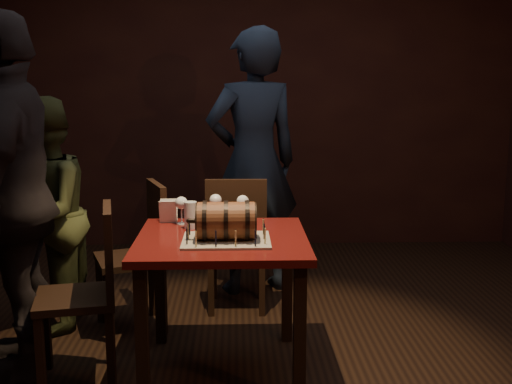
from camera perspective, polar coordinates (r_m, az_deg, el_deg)
room_shell at (r=3.47m, az=-0.42°, el=7.17°), size 5.04×5.04×2.80m
pub_table at (r=3.43m, az=-3.03°, el=-5.77°), size 0.90×0.90×0.75m
cake_board at (r=3.31m, az=-2.65°, el=-4.31°), size 0.45×0.35×0.01m
barrel_cake at (r=3.29m, az=-2.68°, el=-2.57°), size 0.36×0.21×0.21m
birthday_candles at (r=3.30m, az=-2.66°, el=-3.52°), size 0.40×0.30×0.09m
wine_glass_left at (r=3.68m, az=-6.65°, el=-1.08°), size 0.07×0.07×0.16m
wine_glass_mid at (r=3.74m, az=-3.61°, el=-0.85°), size 0.07×0.07×0.16m
wine_glass_right at (r=3.70m, az=-1.19°, el=-0.95°), size 0.07×0.07×0.16m
pint_of_ale at (r=3.59m, az=-5.85°, el=-2.10°), size 0.07×0.07×0.15m
menu_card at (r=3.75m, az=-7.80°, el=-1.73°), size 0.10×0.05×0.13m
chair_back at (r=4.32m, az=-1.74°, el=-4.01°), size 0.41×0.41×0.93m
chair_left_rear at (r=4.12m, az=-10.09°, el=-4.87°), size 0.51×0.51×0.93m
chair_left_front at (r=3.47m, az=-14.50°, el=-7.94°), size 0.47×0.47×0.93m
person_back at (r=4.68m, az=-0.27°, el=2.65°), size 0.82×0.66×1.93m
person_left_rear at (r=4.18m, az=-18.37°, el=-2.04°), size 0.56×0.72×1.47m
person_left_front at (r=3.58m, az=-20.73°, el=-0.49°), size 0.58×1.17×1.92m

